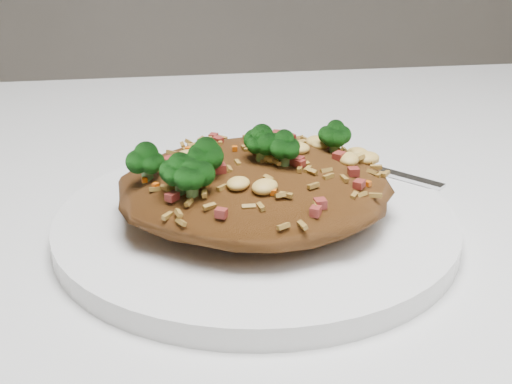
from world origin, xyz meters
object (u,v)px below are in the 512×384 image
Objects in this scene: fried_rice at (255,176)px; plate at (256,224)px; dining_table at (416,328)px; fork at (352,163)px.

plate is at bearing 34.21° from fried_rice.
fried_rice reaches higher than dining_table.
fried_rice is 1.31× the size of fork.
fried_rice is at bearing -175.15° from dining_table.
plate is 0.11m from fork.
plate reaches higher than dining_table.
dining_table is 4.73× the size of plate.
fork is (0.08, 0.07, 0.01)m from plate.
plate is 1.95× the size of fork.
dining_table is 0.18m from fried_rice.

